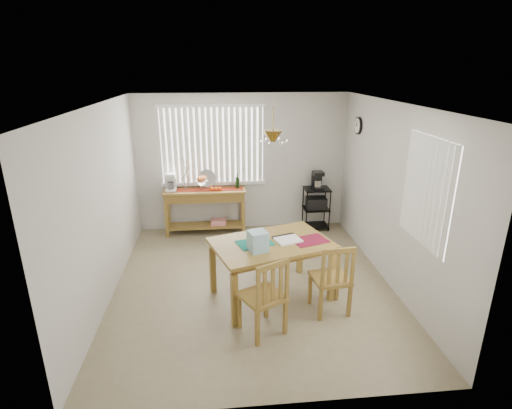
{
  "coord_description": "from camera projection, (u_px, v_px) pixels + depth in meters",
  "views": [
    {
      "loc": [
        -0.47,
        -5.19,
        3.07
      ],
      "look_at": [
        0.1,
        0.55,
        1.05
      ],
      "focal_mm": 28.0,
      "sensor_mm": 36.0,
      "label": 1
    }
  ],
  "objects": [
    {
      "name": "ground",
      "position": [
        253.0,
        284.0,
        5.93
      ],
      "size": [
        4.0,
        4.5,
        0.01
      ],
      "primitive_type": "cube",
      "color": "gray"
    },
    {
      "name": "room_shell",
      "position": [
        253.0,
        173.0,
        5.38
      ],
      "size": [
        4.2,
        4.7,
        2.7
      ],
      "color": "beige",
      "rests_on": "ground"
    },
    {
      "name": "sideboard",
      "position": [
        205.0,
        201.0,
        7.54
      ],
      "size": [
        1.53,
        0.43,
        0.86
      ],
      "color": "olive",
      "rests_on": "ground"
    },
    {
      "name": "sideboard_items",
      "position": [
        191.0,
        183.0,
        7.41
      ],
      "size": [
        1.45,
        0.36,
        0.66
      ],
      "color": "maroon",
      "rests_on": "sideboard"
    },
    {
      "name": "wire_cart",
      "position": [
        316.0,
        205.0,
        7.77
      ],
      "size": [
        0.49,
        0.39,
        0.83
      ],
      "color": "black",
      "rests_on": "ground"
    },
    {
      "name": "cart_items",
      "position": [
        317.0,
        180.0,
        7.62
      ],
      "size": [
        0.2,
        0.23,
        0.34
      ],
      "color": "black",
      "rests_on": "wire_cart"
    },
    {
      "name": "dining_table",
      "position": [
        271.0,
        248.0,
        5.38
      ],
      "size": [
        1.77,
        1.42,
        0.83
      ],
      "color": "olive",
      "rests_on": "ground"
    },
    {
      "name": "table_items",
      "position": [
        266.0,
        241.0,
        5.14
      ],
      "size": [
        1.29,
        0.61,
        0.26
      ],
      "color": "#157966",
      "rests_on": "dining_table"
    },
    {
      "name": "chair_left",
      "position": [
        264.0,
        297.0,
        4.68
      ],
      "size": [
        0.63,
        0.63,
        1.01
      ],
      "color": "olive",
      "rests_on": "ground"
    },
    {
      "name": "chair_right",
      "position": [
        332.0,
        279.0,
        5.1
      ],
      "size": [
        0.51,
        0.51,
        0.99
      ],
      "color": "olive",
      "rests_on": "ground"
    }
  ]
}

